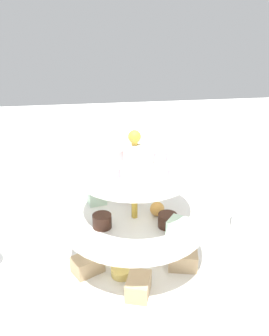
{
  "coord_description": "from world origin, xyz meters",
  "views": [
    {
      "loc": [
        0.52,
        -0.08,
        0.41
      ],
      "look_at": [
        0.0,
        0.0,
        0.18
      ],
      "focal_mm": 39.13,
      "sensor_mm": 36.0,
      "label": 1
    }
  ],
  "objects": [
    {
      "name": "ground_plane",
      "position": [
        0.0,
        0.0,
        0.0
      ],
      "size": [
        2.4,
        2.4,
        0.0
      ],
      "primitive_type": "plane",
      "color": "white"
    },
    {
      "name": "tiered_serving_stand",
      "position": [
        0.0,
        0.0,
        0.07
      ],
      "size": [
        0.29,
        0.29,
        0.25
      ],
      "color": "white",
      "rests_on": "ground_plane"
    },
    {
      "name": "water_glass_mid_back",
      "position": [
        -0.07,
        0.24,
        0.04
      ],
      "size": [
        0.06,
        0.06,
        0.09
      ],
      "primitive_type": "cylinder",
      "color": "silver",
      "rests_on": "ground_plane"
    },
    {
      "name": "butter_knife_left",
      "position": [
        -0.32,
        -0.06,
        0.0
      ],
      "size": [
        0.02,
        0.17,
        0.0
      ],
      "primitive_type": "cube",
      "rotation": [
        0.0,
        0.0,
        4.76
      ],
      "color": "silver",
      "rests_on": "ground_plane"
    }
  ]
}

